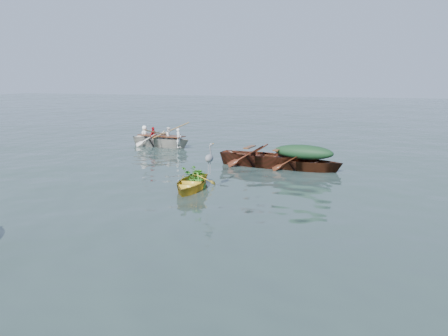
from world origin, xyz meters
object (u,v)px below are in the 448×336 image
at_px(open_wooden_boat, 264,166).
at_px(heron, 209,163).
at_px(yellow_dinghy, 191,189).
at_px(rowed_boat, 162,147).
at_px(green_tarp_boat, 303,170).

xyz_separation_m(open_wooden_boat, heron, (-0.67, -3.93, 0.82)).
xyz_separation_m(yellow_dinghy, rowed_boat, (-4.62, 7.14, 0.00)).
bearing_deg(green_tarp_boat, yellow_dinghy, 150.95).
bearing_deg(yellow_dinghy, heron, 5.19).
xyz_separation_m(yellow_dinghy, green_tarp_boat, (2.69, 3.90, 0.00)).
height_order(open_wooden_boat, heron, heron).
relative_size(green_tarp_boat, heron, 4.26).
bearing_deg(yellow_dinghy, rowed_boat, 115.56).
relative_size(yellow_dinghy, heron, 2.98).
distance_m(open_wooden_boat, heron, 4.07).
height_order(green_tarp_boat, open_wooden_boat, open_wooden_boat).
relative_size(yellow_dinghy, green_tarp_boat, 0.70).
relative_size(yellow_dinghy, rowed_boat, 0.63).
bearing_deg(open_wooden_boat, rowed_boat, 68.66).
height_order(green_tarp_boat, rowed_boat, rowed_boat).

